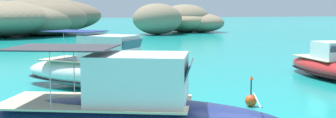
% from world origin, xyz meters
% --- Properties ---
extents(islet_large, '(33.01, 35.49, 6.37)m').
position_xyz_m(islet_large, '(-6.52, 70.21, 2.98)').
color(islet_large, '#756651').
rests_on(islet_large, ground).
extents(islet_small, '(21.34, 21.36, 5.42)m').
position_xyz_m(islet_small, '(20.73, 68.85, 2.34)').
color(islet_small, '#84755B').
rests_on(islet_small, ground).
extents(motorboat_white, '(9.96, 9.32, 3.29)m').
position_xyz_m(motorboat_white, '(-2.28, 13.89, 1.04)').
color(motorboat_white, white).
rests_on(motorboat_white, ground).
extents(motorboat_red, '(3.04, 8.39, 2.43)m').
position_xyz_m(motorboat_red, '(12.57, 13.66, 0.81)').
color(motorboat_red, red).
rests_on(motorboat_red, ground).
extents(channel_buoy, '(0.56, 0.56, 1.48)m').
position_xyz_m(channel_buoy, '(3.74, 7.27, 0.34)').
color(channel_buoy, '#E54C19').
rests_on(channel_buoy, ground).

